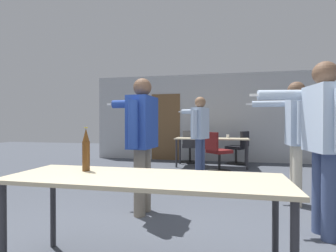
# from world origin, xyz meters

# --- Properties ---
(back_wall) EXTENTS (6.70, 0.12, 2.63)m
(back_wall) POSITION_xyz_m (-0.03, 6.52, 1.31)
(back_wall) COLOR #B2B5B7
(back_wall) RESTS_ON ground_plane
(conference_table_near) EXTENTS (2.07, 0.69, 0.75)m
(conference_table_near) POSITION_xyz_m (0.09, 0.37, 0.68)
(conference_table_near) COLOR #C6B793
(conference_table_near) RESTS_ON ground_plane
(conference_table_far) EXTENTS (1.89, 0.68, 0.75)m
(conference_table_far) POSITION_xyz_m (0.36, 5.44, 0.68)
(conference_table_far) COLOR #C6B793
(conference_table_far) RESTS_ON ground_plane
(person_right_polo) EXTENTS (0.71, 0.77, 1.70)m
(person_right_polo) POSITION_xyz_m (0.18, 3.95, 1.03)
(person_right_polo) COLOR #3D4C75
(person_right_polo) RESTS_ON ground_plane
(person_far_watching) EXTENTS (0.79, 0.74, 1.72)m
(person_far_watching) POSITION_xyz_m (-0.35, 1.68, 1.03)
(person_far_watching) COLOR slate
(person_far_watching) RESTS_ON ground_plane
(person_left_plaid) EXTENTS (0.87, 0.68, 1.78)m
(person_left_plaid) POSITION_xyz_m (1.66, 1.42, 1.07)
(person_left_plaid) COLOR #3D4C75
(person_left_plaid) RESTS_ON ground_plane
(person_near_casual) EXTENTS (0.77, 0.60, 1.73)m
(person_near_casual) POSITION_xyz_m (1.66, 2.47, 1.06)
(person_near_casual) COLOR beige
(person_near_casual) RESTS_ON ground_plane
(office_chair_mid_tucked) EXTENTS (0.53, 0.59, 0.94)m
(office_chair_mid_tucked) POSITION_xyz_m (-0.28, 6.00, 0.44)
(office_chair_mid_tucked) COLOR black
(office_chair_mid_tucked) RESTS_ON ground_plane
(office_chair_far_left) EXTENTS (0.69, 0.68, 0.94)m
(office_chair_far_left) POSITION_xyz_m (0.52, 4.74, 0.44)
(office_chair_far_left) COLOR black
(office_chair_far_left) RESTS_ON ground_plane
(office_chair_far_right) EXTENTS (0.67, 0.65, 0.92)m
(office_chair_far_right) POSITION_xyz_m (1.08, 6.03, 0.43)
(office_chair_far_right) COLOR black
(office_chair_far_right) RESTS_ON ground_plane
(beer_bottle) EXTENTS (0.06, 0.06, 0.37)m
(beer_bottle) POSITION_xyz_m (-0.45, 0.49, 0.93)
(beer_bottle) COLOR #563314
(beer_bottle) RESTS_ON conference_table_near
(drink_cup) EXTENTS (0.07, 0.07, 0.09)m
(drink_cup) POSITION_xyz_m (0.78, 5.60, 0.80)
(drink_cup) COLOR silver
(drink_cup) RESTS_ON conference_table_far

